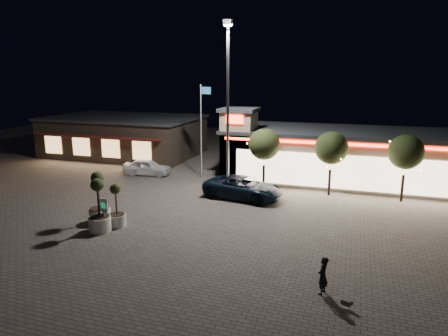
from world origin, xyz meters
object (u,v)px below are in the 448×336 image
(white_sedan, at_px, (147,167))
(planter_mid, at_px, (99,215))
(planter_left, at_px, (99,207))
(pedestrian, at_px, (323,276))
(valet_sign, at_px, (104,208))
(pickup_truck, at_px, (243,188))

(white_sedan, bearing_deg, planter_mid, -171.12)
(planter_left, bearing_deg, white_sedan, 105.07)
(white_sedan, distance_m, pedestrian, 22.74)
(valet_sign, bearing_deg, planter_left, 136.03)
(planter_mid, bearing_deg, white_sedan, 107.22)
(pedestrian, bearing_deg, planter_left, -88.37)
(white_sedan, bearing_deg, pedestrian, -141.35)
(white_sedan, height_order, planter_left, planter_left)
(planter_left, xyz_separation_m, valet_sign, (1.00, -0.96, 0.35))
(pickup_truck, relative_size, planter_left, 1.82)
(pedestrian, distance_m, planter_mid, 13.06)
(planter_mid, relative_size, valet_sign, 1.64)
(pedestrian, height_order, planter_mid, planter_mid)
(pedestrian, height_order, valet_sign, valet_sign)
(pedestrian, bearing_deg, white_sedan, -114.57)
(pickup_truck, bearing_deg, valet_sign, 153.60)
(pedestrian, relative_size, planter_left, 0.51)
(pickup_truck, height_order, valet_sign, valet_sign)
(planter_mid, bearing_deg, pedestrian, -12.92)
(planter_left, xyz_separation_m, planter_mid, (0.83, -1.17, -0.02))
(pickup_truck, bearing_deg, pedestrian, -141.31)
(pickup_truck, relative_size, pedestrian, 3.60)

